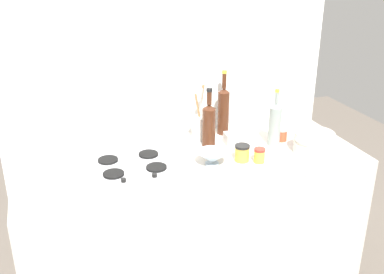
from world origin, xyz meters
name	(u,v)px	position (x,y,z in m)	size (l,w,h in m)	color
counter_block	(192,230)	(0.00, 0.00, 0.45)	(1.80, 0.70, 0.90)	beige
backsplash_panel	(171,101)	(0.00, 0.38, 1.09)	(1.90, 0.06, 2.19)	white
stovetop_hob	(132,166)	(-0.32, -0.02, 0.91)	(0.42, 0.35, 0.04)	#B2B2B7
plate_stack	(314,143)	(0.64, -0.15, 0.96)	(0.22, 0.22, 0.11)	silver
wine_bottle_leftmost	(223,110)	(0.28, 0.26, 1.05)	(0.07, 0.07, 0.38)	#472314
wine_bottle_mid_left	(275,124)	(0.49, 0.01, 1.03)	(0.07, 0.07, 0.32)	gray
wine_bottle_mid_right	(209,124)	(0.14, 0.12, 1.03)	(0.07, 0.07, 0.33)	#472314
mixing_bowl	(212,157)	(0.07, -0.10, 0.94)	(0.16, 0.16, 0.07)	silver
butter_dish	(239,138)	(0.31, 0.09, 0.93)	(0.16, 0.09, 0.07)	white
utensil_crock	(200,126)	(0.12, 0.23, 0.98)	(0.10, 0.10, 0.32)	silver
condiment_jar_front	(242,153)	(0.23, -0.11, 0.94)	(0.08, 0.08, 0.09)	gold
condiment_jar_rear	(281,134)	(0.56, 0.06, 0.94)	(0.07, 0.07, 0.07)	#C64C2D
condiment_jar_spare	(259,155)	(0.31, -0.16, 0.94)	(0.06, 0.06, 0.08)	gold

